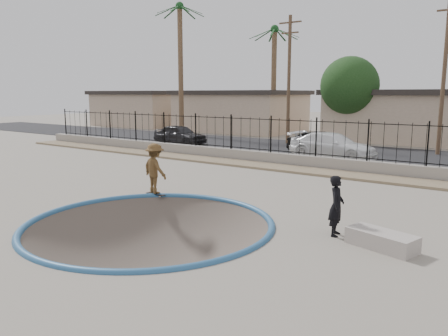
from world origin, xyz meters
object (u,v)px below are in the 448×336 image
at_px(car_c, 333,146).
at_px(car_b, 322,143).
at_px(skateboard, 156,194).
at_px(videographer, 336,206).
at_px(concrete_ledge, 382,240).
at_px(skater, 155,171).
at_px(car_a, 180,135).

bearing_deg(car_c, car_b, 47.68).
height_order(skateboard, car_c, car_c).
height_order(videographer, car_c, videographer).
xyz_separation_m(videographer, concrete_ledge, (1.25, -0.28, -0.59)).
height_order(concrete_ledge, car_b, car_b).
distance_m(skater, car_c, 12.19).
height_order(skateboard, concrete_ledge, concrete_ledge).
distance_m(videographer, car_b, 15.27).
relative_size(skateboard, car_c, 0.17).
height_order(concrete_ledge, car_c, car_c).
relative_size(skater, concrete_ledge, 1.12).
xyz_separation_m(skater, skateboard, (0.00, 0.00, -0.84)).
relative_size(skater, car_a, 0.44).
height_order(skater, concrete_ledge, skater).
bearing_deg(car_a, car_b, -82.43).
relative_size(concrete_ledge, car_a, 0.39).
relative_size(car_a, car_b, 1.03).
bearing_deg(videographer, car_a, 39.20).
height_order(car_a, car_b, car_a).
relative_size(skater, videographer, 1.14).
distance_m(skateboard, car_c, 12.21).
bearing_deg(concrete_ledge, skateboard, 174.43).
relative_size(videographer, car_a, 0.38).
xyz_separation_m(car_b, car_c, (1.22, -1.36, 0.06)).
relative_size(skateboard, car_a, 0.20).
height_order(skater, videographer, skater).
bearing_deg(car_c, skateboard, 176.92).
height_order(videographer, car_b, videographer).
distance_m(car_a, car_b, 10.35).
xyz_separation_m(skateboard, car_c, (1.86, 12.04, 0.70)).
height_order(skateboard, car_a, car_a).
bearing_deg(car_c, skater, 176.92).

